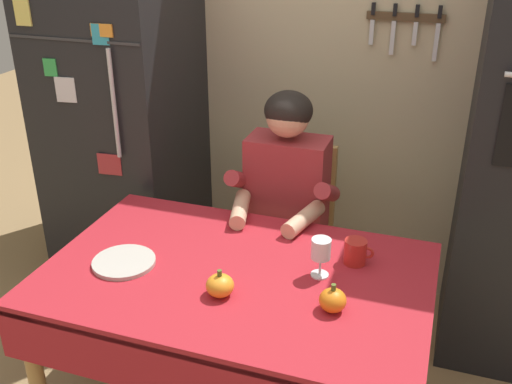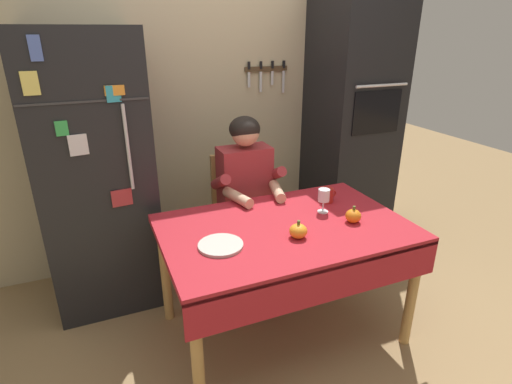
# 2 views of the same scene
# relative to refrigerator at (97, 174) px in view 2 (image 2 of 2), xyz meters

# --- Properties ---
(ground_plane) EXTENTS (10.00, 10.00, 0.00)m
(ground_plane) POSITION_rel_refrigerator_xyz_m (0.95, -0.96, -0.90)
(ground_plane) COLOR #93754C
(ground_plane) RESTS_ON ground
(back_wall_assembly) EXTENTS (3.70, 0.13, 2.60)m
(back_wall_assembly) POSITION_rel_refrigerator_xyz_m (1.00, 0.39, 0.40)
(back_wall_assembly) COLOR #BCAD89
(back_wall_assembly) RESTS_ON ground
(refrigerator) EXTENTS (0.68, 0.71, 1.80)m
(refrigerator) POSITION_rel_refrigerator_xyz_m (0.00, 0.00, 0.00)
(refrigerator) COLOR black
(refrigerator) RESTS_ON ground
(wall_oven) EXTENTS (0.60, 0.64, 2.10)m
(wall_oven) POSITION_rel_refrigerator_xyz_m (2.00, 0.04, 0.15)
(wall_oven) COLOR black
(wall_oven) RESTS_ON ground
(dining_table) EXTENTS (1.40, 0.90, 0.74)m
(dining_table) POSITION_rel_refrigerator_xyz_m (0.95, -0.88, -0.24)
(dining_table) COLOR tan
(dining_table) RESTS_ON ground
(chair_behind_person) EXTENTS (0.40, 0.40, 0.93)m
(chair_behind_person) POSITION_rel_refrigerator_xyz_m (0.96, -0.09, -0.39)
(chair_behind_person) COLOR tan
(chair_behind_person) RESTS_ON ground
(seated_person) EXTENTS (0.47, 0.55, 1.25)m
(seated_person) POSITION_rel_refrigerator_xyz_m (0.96, -0.28, -0.16)
(seated_person) COLOR #38384C
(seated_person) RESTS_ON ground
(coffee_mug) EXTENTS (0.11, 0.08, 0.09)m
(coffee_mug) POSITION_rel_refrigerator_xyz_m (1.35, -0.66, -0.11)
(coffee_mug) COLOR #B2231E
(coffee_mug) RESTS_ON dining_table
(wine_glass) EXTENTS (0.07, 0.07, 0.15)m
(wine_glass) POSITION_rel_refrigerator_xyz_m (1.24, -0.79, -0.06)
(wine_glass) COLOR white
(wine_glass) RESTS_ON dining_table
(pumpkin_large) EXTENTS (0.09, 0.09, 0.10)m
(pumpkin_large) POSITION_rel_refrigerator_xyz_m (1.33, -0.97, -0.12)
(pumpkin_large) COLOR orange
(pumpkin_large) RESTS_ON dining_table
(pumpkin_medium) EXTENTS (0.10, 0.10, 0.10)m
(pumpkin_medium) POSITION_rel_refrigerator_xyz_m (0.95, -1.01, -0.12)
(pumpkin_medium) COLOR orange
(pumpkin_medium) RESTS_ON dining_table
(serving_tray) EXTENTS (0.23, 0.23, 0.02)m
(serving_tray) POSITION_rel_refrigerator_xyz_m (0.54, -0.95, -0.15)
(serving_tray) COLOR #B7B2A8
(serving_tray) RESTS_ON dining_table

